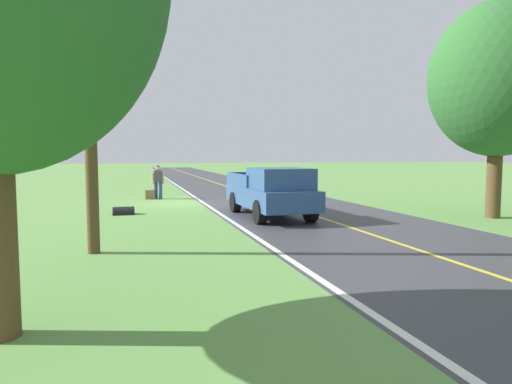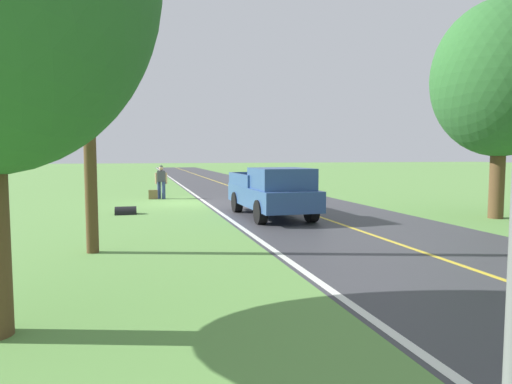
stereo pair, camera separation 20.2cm
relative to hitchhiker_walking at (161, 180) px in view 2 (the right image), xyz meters
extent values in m
plane|color=#609347|center=(-0.94, 2.42, -0.98)|extent=(200.00, 200.00, 0.00)
cube|color=#3D3D42|center=(-5.27, 2.42, -0.98)|extent=(6.99, 120.00, 0.00)
cube|color=silver|center=(-1.95, 2.42, -0.98)|extent=(0.16, 117.60, 0.00)
cube|color=gold|center=(-5.27, 2.42, -0.98)|extent=(0.14, 117.60, 0.00)
cylinder|color=navy|center=(-0.11, 0.15, -0.54)|extent=(0.18, 0.18, 0.88)
cylinder|color=navy|center=(0.11, -0.09, -0.54)|extent=(0.18, 0.18, 0.88)
cube|color=#3F3F47|center=(0.00, 0.03, 0.19)|extent=(0.40, 0.26, 0.58)
sphere|color=tan|center=(0.00, 0.03, 0.59)|extent=(0.23, 0.23, 0.23)
sphere|color=#4C564C|center=(0.00, 0.03, 0.67)|extent=(0.20, 0.20, 0.20)
cube|color=black|center=(0.00, -0.17, 0.22)|extent=(0.32, 0.20, 0.44)
cylinder|color=tan|center=(-0.26, 0.05, 0.08)|extent=(0.10, 0.10, 0.58)
cylinder|color=tan|center=(0.26, 0.05, 0.08)|extent=(0.10, 0.10, 0.58)
cube|color=brown|center=(0.42, 0.08, -0.74)|extent=(0.46, 0.20, 0.47)
cube|color=#2D4C84|center=(-3.57, 7.87, -0.23)|extent=(2.13, 5.45, 0.70)
cube|color=#2D4C84|center=(-3.60, 9.05, 0.48)|extent=(1.89, 2.21, 0.72)
cube|color=black|center=(-3.60, 9.05, 0.55)|extent=(1.71, 1.34, 0.43)
cube|color=#2D4C84|center=(-4.49, 6.76, 0.34)|extent=(0.18, 3.03, 0.45)
cube|color=#2D4C84|center=(-2.61, 6.81, 0.34)|extent=(0.18, 3.03, 0.45)
cube|color=#2D4C84|center=(-3.51, 5.28, 0.34)|extent=(1.84, 0.15, 0.45)
cylinder|color=black|center=(-4.52, 9.59, -0.58)|extent=(0.32, 0.81, 0.80)
cylinder|color=black|center=(-2.72, 9.64, -0.58)|extent=(0.32, 0.81, 0.80)
cylinder|color=black|center=(-4.44, 6.30, -0.58)|extent=(0.32, 0.81, 0.80)
cylinder|color=black|center=(-2.64, 6.34, -0.58)|extent=(0.32, 0.81, 0.80)
cylinder|color=brown|center=(-11.26, 10.40, 0.48)|extent=(0.51, 0.51, 2.93)
ellipsoid|color=#2D662D|center=(-11.26, 10.40, 3.97)|extent=(4.76, 4.76, 5.47)
cube|color=#4C5156|center=(-6.92, -3.43, -0.34)|extent=(1.89, 4.42, 0.62)
cube|color=black|center=(-6.92, -3.23, 0.20)|extent=(1.65, 2.39, 0.46)
cylinder|color=black|center=(-6.06, -4.82, -0.65)|extent=(0.25, 0.66, 0.66)
cylinder|color=black|center=(-7.75, -4.83, -0.65)|extent=(0.25, 0.66, 0.66)
cylinder|color=black|center=(-6.09, -2.02, -0.65)|extent=(0.25, 0.66, 0.66)
cylinder|color=black|center=(-7.78, -2.03, -0.65)|extent=(0.25, 0.66, 0.66)
cylinder|color=brown|center=(2.22, 12.86, 3.23)|extent=(0.28, 0.28, 8.43)
cylinder|color=black|center=(1.64, 5.92, -0.98)|extent=(0.80, 0.60, 0.60)
camera|label=1|loc=(1.36, 23.96, 1.31)|focal=32.08mm
camera|label=2|loc=(1.17, 24.01, 1.31)|focal=32.08mm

